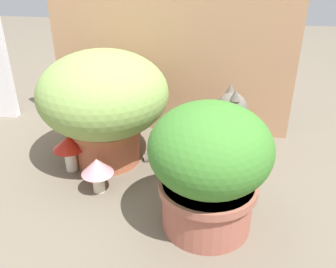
{
  "coord_description": "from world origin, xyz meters",
  "views": [
    {
      "loc": [
        0.29,
        -0.98,
        0.74
      ],
      "look_at": [
        0.12,
        0.08,
        0.18
      ],
      "focal_mm": 38.79,
      "sensor_mm": 36.0,
      "label": 1
    }
  ],
  "objects_px": {
    "grass_planter": "(104,100)",
    "leafy_planter": "(209,165)",
    "cat": "(204,135)",
    "mushroom_ornament_pink": "(97,169)",
    "mushroom_ornament_red": "(69,146)"
  },
  "relations": [
    {
      "from": "grass_planter",
      "to": "cat",
      "type": "relative_size",
      "value": 1.19
    },
    {
      "from": "mushroom_ornament_red",
      "to": "mushroom_ornament_pink",
      "type": "distance_m",
      "value": 0.18
    },
    {
      "from": "cat",
      "to": "mushroom_ornament_pink",
      "type": "bearing_deg",
      "value": -144.7
    },
    {
      "from": "leafy_planter",
      "to": "cat",
      "type": "height_order",
      "value": "leafy_planter"
    },
    {
      "from": "leafy_planter",
      "to": "mushroom_ornament_red",
      "type": "height_order",
      "value": "leafy_planter"
    },
    {
      "from": "leafy_planter",
      "to": "mushroom_ornament_red",
      "type": "relative_size",
      "value": 2.79
    },
    {
      "from": "mushroom_ornament_pink",
      "to": "mushroom_ornament_red",
      "type": "bearing_deg",
      "value": 142.69
    },
    {
      "from": "leafy_planter",
      "to": "cat",
      "type": "xyz_separation_m",
      "value": [
        -0.04,
        0.34,
        -0.09
      ]
    },
    {
      "from": "cat",
      "to": "mushroom_ornament_red",
      "type": "bearing_deg",
      "value": -165.21
    },
    {
      "from": "grass_planter",
      "to": "leafy_planter",
      "type": "bearing_deg",
      "value": -37.18
    },
    {
      "from": "leafy_planter",
      "to": "cat",
      "type": "distance_m",
      "value": 0.35
    },
    {
      "from": "grass_planter",
      "to": "mushroom_ornament_pink",
      "type": "distance_m",
      "value": 0.26
    },
    {
      "from": "leafy_planter",
      "to": "cat",
      "type": "relative_size",
      "value": 0.98
    },
    {
      "from": "grass_planter",
      "to": "cat",
      "type": "height_order",
      "value": "grass_planter"
    },
    {
      "from": "grass_planter",
      "to": "cat",
      "type": "xyz_separation_m",
      "value": [
        0.36,
        0.04,
        -0.13
      ]
    }
  ]
}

